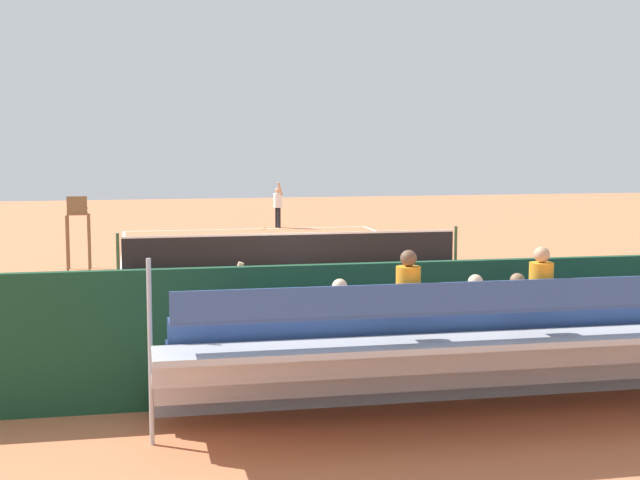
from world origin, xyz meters
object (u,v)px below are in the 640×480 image
at_px(tennis_player, 278,204).
at_px(bleacher_stand, 489,350).
at_px(tennis_racket, 263,229).
at_px(umpire_chair, 78,225).
at_px(courtside_bench, 599,337).
at_px(equipment_bag, 499,367).
at_px(tennis_net, 293,249).
at_px(line_judge, 235,323).
at_px(tennis_ball_near, 325,232).

bearing_deg(tennis_player, bleacher_stand, 87.12).
distance_m(tennis_player, tennis_racket, 1.28).
bearing_deg(umpire_chair, tennis_player, -124.20).
height_order(courtside_bench, equipment_bag, courtside_bench).
height_order(tennis_net, tennis_player, tennis_player).
height_order(tennis_net, bleacher_stand, bleacher_stand).
relative_size(tennis_net, tennis_racket, 17.62).
height_order(umpire_chair, courtside_bench, umpire_chair).
relative_size(tennis_net, bleacher_stand, 1.14).
bearing_deg(line_judge, tennis_net, -103.67).
height_order(tennis_net, equipment_bag, tennis_net).
xyz_separation_m(bleacher_stand, tennis_player, (-1.34, -26.66, 0.05)).
xyz_separation_m(tennis_player, tennis_racket, (0.70, 0.39, -1.00)).
relative_size(equipment_bag, line_judge, 0.47).
bearing_deg(tennis_player, tennis_racket, 28.94).
bearing_deg(bleacher_stand, courtside_bench, -142.81).
distance_m(bleacher_stand, tennis_ball_near, 24.38).
bearing_deg(equipment_bag, umpire_chair, -62.21).
xyz_separation_m(courtside_bench, line_judge, (5.96, -0.13, 0.46)).
height_order(umpire_chair, tennis_racket, umpire_chair).
distance_m(tennis_player, line_judge, 24.84).
height_order(tennis_player, line_judge, same).
xyz_separation_m(umpire_chair, tennis_racket, (-6.83, -10.69, -1.30)).
bearing_deg(tennis_racket, tennis_player, -151.06).
bearing_deg(courtside_bench, line_judge, -1.29).
bearing_deg(courtside_bench, tennis_player, -86.65).
relative_size(courtside_bench, tennis_racket, 3.08).
bearing_deg(tennis_racket, umpire_chair, 57.43).
relative_size(tennis_racket, tennis_ball_near, 8.86).
height_order(bleacher_stand, line_judge, bleacher_stand).
height_order(bleacher_stand, tennis_ball_near, bleacher_stand).
relative_size(equipment_bag, tennis_player, 0.47).
distance_m(bleacher_stand, equipment_bag, 2.34).
height_order(tennis_net, line_judge, line_judge).
bearing_deg(line_judge, umpire_chair, -77.31).
bearing_deg(tennis_ball_near, umpire_chair, 43.62).
xyz_separation_m(equipment_bag, line_judge, (4.17, -0.26, 0.84)).
xyz_separation_m(tennis_player, tennis_ball_near, (-1.50, 2.47, -0.98)).
xyz_separation_m(tennis_net, tennis_racket, (-0.63, -10.90, -0.49)).
relative_size(tennis_net, courtside_bench, 5.72).
distance_m(umpire_chair, tennis_player, 13.40).
bearing_deg(umpire_chair, tennis_ball_near, -136.38).
relative_size(tennis_player, tennis_racket, 3.30).
xyz_separation_m(bleacher_stand, equipment_bag, (-0.98, -1.98, -0.79)).
relative_size(tennis_net, umpire_chair, 4.81).
bearing_deg(equipment_bag, tennis_racket, -89.20).
distance_m(equipment_bag, tennis_ball_near, 22.29).
xyz_separation_m(courtside_bench, equipment_bag, (1.80, 0.13, -0.38)).
distance_m(bleacher_stand, tennis_player, 26.70).
relative_size(umpire_chair, tennis_ball_near, 32.42).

